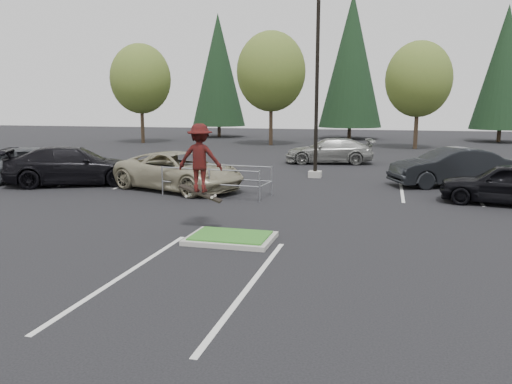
% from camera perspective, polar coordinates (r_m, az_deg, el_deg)
% --- Properties ---
extents(ground, '(120.00, 120.00, 0.00)m').
position_cam_1_polar(ground, '(13.06, -2.90, -5.57)').
color(ground, black).
rests_on(ground, ground).
extents(grass_median, '(2.20, 1.60, 0.16)m').
position_cam_1_polar(grass_median, '(13.04, -2.90, -5.24)').
color(grass_median, '#A3A098').
rests_on(grass_median, ground).
extents(stall_lines, '(22.62, 17.60, 0.01)m').
position_cam_1_polar(stall_lines, '(19.07, -1.31, -0.59)').
color(stall_lines, silver).
rests_on(stall_lines, ground).
extents(light_pole, '(0.70, 0.60, 10.12)m').
position_cam_1_polar(light_pole, '(24.24, 6.98, 12.41)').
color(light_pole, '#A3A098').
rests_on(light_pole, ground).
extents(decid_a, '(5.44, 5.44, 8.91)m').
position_cam_1_polar(decid_a, '(47.40, -13.03, 12.25)').
color(decid_a, '#38281C').
rests_on(decid_a, ground).
extents(decid_b, '(5.89, 5.89, 9.64)m').
position_cam_1_polar(decid_b, '(43.72, 1.74, 13.31)').
color(decid_b, '#38281C').
rests_on(decid_b, ground).
extents(decid_c, '(5.12, 5.12, 8.38)m').
position_cam_1_polar(decid_c, '(41.91, 18.07, 11.90)').
color(decid_c, '#38281C').
rests_on(decid_c, ground).
extents(conif_a, '(5.72, 5.72, 13.00)m').
position_cam_1_polar(conif_a, '(55.08, -4.32, 13.70)').
color(conif_a, '#38281C').
rests_on(conif_a, ground).
extents(conif_b, '(6.38, 6.38, 14.50)m').
position_cam_1_polar(conif_b, '(52.81, 10.87, 14.53)').
color(conif_b, '#38281C').
rests_on(conif_b, ground).
extents(conif_c, '(5.50, 5.50, 12.50)m').
position_cam_1_polar(conif_c, '(52.59, 26.53, 12.61)').
color(conif_c, '#38281C').
rests_on(conif_c, ground).
extents(cart_corral, '(4.19, 1.84, 1.16)m').
position_cam_1_polar(cart_corral, '(19.59, -5.71, 1.79)').
color(cart_corral, '#95979D').
rests_on(cart_corral, ground).
extents(skateboarder, '(1.30, 0.84, 2.20)m').
position_cam_1_polar(skateboarder, '(14.01, -6.42, 3.83)').
color(skateboarder, black).
rests_on(skateboarder, ground).
extents(car_l_tan, '(6.21, 4.35, 1.57)m').
position_cam_1_polar(car_l_tan, '(20.91, -8.89, 2.41)').
color(car_l_tan, gray).
rests_on(car_l_tan, ground).
extents(car_l_black, '(6.29, 4.61, 1.69)m').
position_cam_1_polar(car_l_black, '(23.36, -20.28, 2.84)').
color(car_l_black, black).
rests_on(car_l_black, ground).
extents(car_l_grey, '(5.40, 3.27, 1.72)m').
position_cam_1_polar(car_l_grey, '(24.55, -24.07, 2.94)').
color(car_l_grey, '#494C50').
rests_on(car_l_grey, ground).
extents(car_r_charc, '(5.31, 3.51, 1.66)m').
position_cam_1_polar(car_r_charc, '(23.12, 21.27, 2.66)').
color(car_r_charc, black).
rests_on(car_r_charc, ground).
extents(car_r_black, '(4.66, 2.55, 1.50)m').
position_cam_1_polar(car_r_black, '(19.63, 26.83, 0.85)').
color(car_r_black, black).
rests_on(car_r_black, ground).
extents(car_far_silver, '(5.51, 3.03, 1.51)m').
position_cam_1_polar(car_far_silver, '(30.29, 8.45, 4.68)').
color(car_far_silver, gray).
rests_on(car_far_silver, ground).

